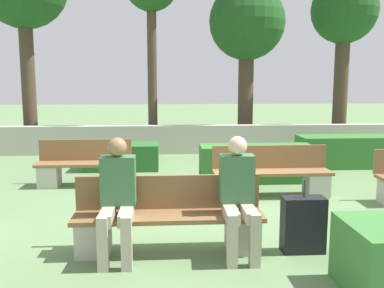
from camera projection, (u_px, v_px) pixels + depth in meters
The scene contains 13 objects.
ground_plane at pixel (205, 205), 6.71m from camera, with size 60.00×60.00×0.00m, color #607F51.
perimeter_wall at pixel (188, 139), 11.50m from camera, with size 12.64×0.30×0.76m.
bench_front at pixel (169, 222), 4.87m from camera, with size 2.15×0.48×0.84m.
bench_left_side at pixel (272, 177), 7.20m from camera, with size 1.98×0.48×0.84m.
bench_right_side at pixel (84, 169), 7.94m from camera, with size 1.73×0.48×0.84m.
person_seated_man at pixel (117, 193), 4.64m from camera, with size 0.38×0.64×1.32m.
person_seated_woman at pixel (238, 191), 4.72m from camera, with size 0.38×0.64×1.32m.
hedge_block_near_left at pixel (122, 156), 9.47m from camera, with size 1.62×0.87×0.56m.
hedge_block_mid_left at pixel (256, 163), 8.31m from camera, with size 2.18×0.72×0.70m.
hedge_block_mid_right at pixel (345, 151), 9.69m from camera, with size 2.13×0.79×0.70m.
suitcase at pixel (303, 224), 4.84m from camera, with size 0.48×0.23×0.84m.
tree_center_right at pixel (247, 26), 12.05m from camera, with size 2.14×2.14×4.66m.
tree_rightmost at pixel (344, 17), 12.18m from camera, with size 1.88×1.88×4.87m.
Camera 1 is at (-0.62, -6.47, 1.93)m, focal length 40.00 mm.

